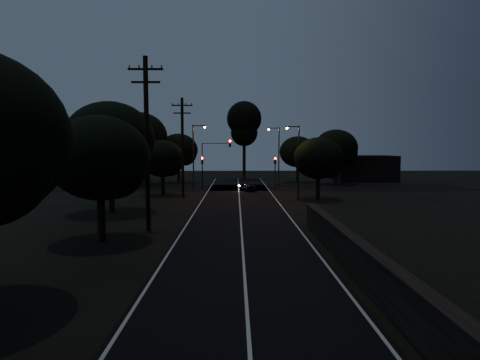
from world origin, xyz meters
name	(u,v)px	position (x,y,z in m)	size (l,w,h in m)	color
ground	(249,343)	(0.00, 0.00, 0.00)	(160.00, 160.00, 0.00)	black
road_surface	(239,198)	(0.00, 31.12, 0.01)	(60.00, 70.00, 0.03)	black
retaining_wall	(468,283)	(7.74, 3.00, 0.62)	(6.93, 26.00, 1.60)	black
utility_pole_mid	(147,141)	(-6.00, 15.00, 5.74)	(2.20, 0.30, 11.00)	black
utility_pole_far	(183,146)	(-6.00, 32.00, 5.48)	(2.20, 0.30, 10.50)	black
tree_left_b	(103,160)	(-7.80, 11.89, 4.62)	(5.61, 5.61, 7.13)	black
tree_left_c	(113,141)	(-10.25, 21.86, 5.82)	(7.12, 7.12, 9.00)	black
tree_left_d	(164,160)	(-8.33, 33.90, 3.96)	(4.82, 4.82, 6.11)	black
tree_far_nw	(180,151)	(-8.79, 49.88, 4.77)	(5.82, 5.82, 7.37)	black
tree_far_w	(140,138)	(-13.72, 45.84, 6.65)	(8.02, 8.02, 10.23)	black
tree_far_ne	(299,153)	(9.19, 49.89, 4.51)	(5.51, 5.51, 6.97)	black
tree_far_e	(337,149)	(14.22, 46.87, 5.10)	(6.20, 6.20, 7.87)	black
tree_right_a	(320,159)	(8.18, 29.90, 4.11)	(4.98, 4.98, 6.34)	black
tall_pine	(244,123)	(1.00, 55.00, 9.19)	(5.61, 5.61, 12.76)	black
building_left	(110,167)	(-20.00, 52.00, 2.20)	(10.00, 8.00, 4.40)	black
building_right	(363,168)	(20.00, 53.00, 2.00)	(9.00, 7.00, 4.00)	black
signal_left	(202,167)	(-4.60, 39.99, 2.84)	(0.28, 0.35, 4.10)	black
signal_right	(275,167)	(4.60, 39.99, 2.84)	(0.28, 0.35, 4.10)	black
signal_mast	(216,155)	(-2.91, 39.99, 4.34)	(3.70, 0.35, 6.25)	black
streetlight_a	(195,153)	(-5.31, 38.00, 4.64)	(1.66, 0.26, 8.00)	black
streetlight_b	(277,152)	(5.31, 44.00, 4.64)	(1.66, 0.26, 8.00)	black
streetlight_c	(297,157)	(5.83, 30.00, 4.35)	(1.46, 0.26, 7.50)	black
car	(248,187)	(1.10, 38.06, 0.53)	(1.26, 3.14, 1.07)	black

